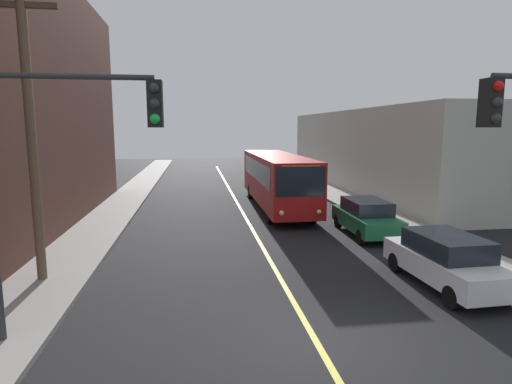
{
  "coord_description": "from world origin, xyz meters",
  "views": [
    {
      "loc": [
        -2.62,
        -8.19,
        4.78
      ],
      "look_at": [
        0.0,
        9.84,
        2.0
      ],
      "focal_mm": 29.32,
      "sensor_mm": 36.0,
      "label": 1
    }
  ],
  "objects": [
    {
      "name": "ground_plane",
      "position": [
        0.0,
        0.0,
        0.0
      ],
      "size": [
        120.0,
        120.0,
        0.0
      ],
      "primitive_type": "plane",
      "color": "black"
    },
    {
      "name": "sidewalk_left",
      "position": [
        -7.25,
        10.0,
        0.07
      ],
      "size": [
        2.5,
        90.0,
        0.15
      ],
      "primitive_type": "cube",
      "color": "gray",
      "rests_on": "ground"
    },
    {
      "name": "sidewalk_right",
      "position": [
        7.25,
        10.0,
        0.07
      ],
      "size": [
        2.5,
        90.0,
        0.15
      ],
      "primitive_type": "cube",
      "color": "gray",
      "rests_on": "ground"
    },
    {
      "name": "lane_stripe_center",
      "position": [
        0.0,
        15.0,
        0.01
      ],
      "size": [
        0.16,
        60.0,
        0.01
      ],
      "primitive_type": "cube",
      "color": "#D8CC4C",
      "rests_on": "ground"
    },
    {
      "name": "building_right_warehouse",
      "position": [
        14.5,
        23.15,
        3.05
      ],
      "size": [
        12.0,
        27.4,
        6.11
      ],
      "color": "#B2B2A8",
      "rests_on": "ground"
    },
    {
      "name": "city_bus",
      "position": [
        2.2,
        16.39,
        1.82
      ],
      "size": [
        2.63,
        12.17,
        3.2
      ],
      "color": "maroon",
      "rests_on": "ground"
    },
    {
      "name": "parked_car_white",
      "position": [
        4.83,
        3.05,
        0.84
      ],
      "size": [
        1.96,
        4.46,
        1.62
      ],
      "color": "silver",
      "rests_on": "ground"
    },
    {
      "name": "parked_car_green",
      "position": [
        4.94,
        9.33,
        0.84
      ],
      "size": [
        1.9,
        4.44,
        1.62
      ],
      "color": "#196038",
      "rests_on": "ground"
    },
    {
      "name": "utility_pole_near",
      "position": [
        -7.43,
        5.12,
        5.44
      ],
      "size": [
        2.4,
        0.28,
        9.6
      ],
      "color": "brown",
      "rests_on": "sidewalk_left"
    },
    {
      "name": "traffic_signal_left_corner",
      "position": [
        -5.41,
        1.19,
        4.3
      ],
      "size": [
        3.75,
        0.48,
        6.0
      ],
      "color": "#2D2D33",
      "rests_on": "sidewalk_left"
    },
    {
      "name": "fire_hydrant",
      "position": [
        6.85,
        5.0,
        0.58
      ],
      "size": [
        0.44,
        0.26,
        0.84
      ],
      "color": "red",
      "rests_on": "sidewalk_right"
    }
  ]
}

